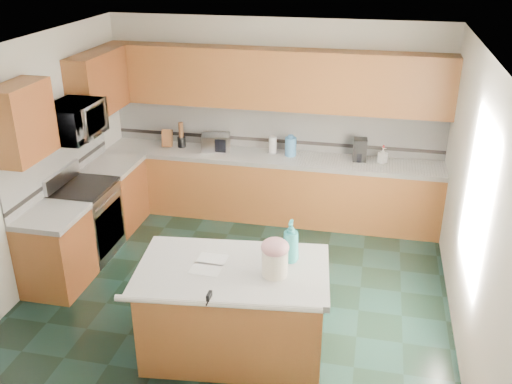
% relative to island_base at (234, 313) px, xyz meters
% --- Properties ---
extents(floor, '(4.60, 4.60, 0.00)m').
position_rel_island_base_xyz_m(floor, '(-0.20, 0.89, -0.43)').
color(floor, black).
rests_on(floor, ground).
extents(ceiling, '(4.60, 4.60, 0.00)m').
position_rel_island_base_xyz_m(ceiling, '(-0.20, 0.89, 2.27)').
color(ceiling, white).
rests_on(ceiling, ground).
extents(wall_back, '(4.60, 0.04, 2.70)m').
position_rel_island_base_xyz_m(wall_back, '(-0.20, 3.21, 0.92)').
color(wall_back, white).
rests_on(wall_back, ground).
extents(wall_front, '(4.60, 0.04, 2.70)m').
position_rel_island_base_xyz_m(wall_front, '(-0.20, -1.43, 0.92)').
color(wall_front, white).
rests_on(wall_front, ground).
extents(wall_left, '(0.04, 4.60, 2.70)m').
position_rel_island_base_xyz_m(wall_left, '(-2.52, 0.89, 0.92)').
color(wall_left, white).
rests_on(wall_left, ground).
extents(wall_right, '(0.04, 4.60, 2.70)m').
position_rel_island_base_xyz_m(wall_right, '(2.12, 0.89, 0.92)').
color(wall_right, white).
rests_on(wall_right, ground).
extents(back_base_cab, '(4.60, 0.60, 0.86)m').
position_rel_island_base_xyz_m(back_base_cab, '(-0.20, 2.89, 0.00)').
color(back_base_cab, '#50230F').
rests_on(back_base_cab, ground).
extents(back_countertop, '(4.60, 0.64, 0.06)m').
position_rel_island_base_xyz_m(back_countertop, '(-0.20, 2.89, 0.46)').
color(back_countertop, white).
rests_on(back_countertop, back_base_cab).
extents(back_upper_cab, '(4.60, 0.33, 0.78)m').
position_rel_island_base_xyz_m(back_upper_cab, '(-0.20, 3.02, 1.51)').
color(back_upper_cab, '#50230F').
rests_on(back_upper_cab, wall_back).
extents(back_backsplash, '(4.60, 0.02, 0.63)m').
position_rel_island_base_xyz_m(back_backsplash, '(-0.20, 3.18, 0.81)').
color(back_backsplash, silver).
rests_on(back_backsplash, back_countertop).
extents(back_accent_band, '(4.60, 0.01, 0.05)m').
position_rel_island_base_xyz_m(back_accent_band, '(-0.20, 3.17, 0.61)').
color(back_accent_band, black).
rests_on(back_accent_band, back_countertop).
extents(left_base_cab_rear, '(0.60, 0.82, 0.86)m').
position_rel_island_base_xyz_m(left_base_cab_rear, '(-2.20, 2.18, 0.00)').
color(left_base_cab_rear, '#50230F').
rests_on(left_base_cab_rear, ground).
extents(left_counter_rear, '(0.64, 0.82, 0.06)m').
position_rel_island_base_xyz_m(left_counter_rear, '(-2.20, 2.18, 0.46)').
color(left_counter_rear, white).
rests_on(left_counter_rear, left_base_cab_rear).
extents(left_base_cab_front, '(0.60, 0.72, 0.86)m').
position_rel_island_base_xyz_m(left_base_cab_front, '(-2.20, 0.65, 0.00)').
color(left_base_cab_front, '#50230F').
rests_on(left_base_cab_front, ground).
extents(left_counter_front, '(0.64, 0.72, 0.06)m').
position_rel_island_base_xyz_m(left_counter_front, '(-2.20, 0.65, 0.46)').
color(left_counter_front, white).
rests_on(left_counter_front, left_base_cab_front).
extents(left_backsplash, '(0.02, 2.30, 0.63)m').
position_rel_island_base_xyz_m(left_backsplash, '(-2.49, 1.44, 0.81)').
color(left_backsplash, silver).
rests_on(left_backsplash, wall_left).
extents(left_accent_band, '(0.01, 2.30, 0.05)m').
position_rel_island_base_xyz_m(left_accent_band, '(-2.48, 1.44, 0.61)').
color(left_accent_band, black).
rests_on(left_accent_band, wall_left).
extents(left_upper_cab_rear, '(0.33, 1.09, 0.78)m').
position_rel_island_base_xyz_m(left_upper_cab_rear, '(-2.34, 2.31, 1.51)').
color(left_upper_cab_rear, '#50230F').
rests_on(left_upper_cab_rear, wall_left).
extents(left_upper_cab_front, '(0.33, 0.72, 0.78)m').
position_rel_island_base_xyz_m(left_upper_cab_front, '(-2.34, 0.65, 1.51)').
color(left_upper_cab_front, '#50230F').
rests_on(left_upper_cab_front, wall_left).
extents(range_body, '(0.60, 0.76, 0.88)m').
position_rel_island_base_xyz_m(range_body, '(-2.20, 1.39, 0.01)').
color(range_body, '#B7B7BC').
rests_on(range_body, ground).
extents(range_oven_door, '(0.02, 0.68, 0.55)m').
position_rel_island_base_xyz_m(range_oven_door, '(-1.91, 1.39, -0.03)').
color(range_oven_door, black).
rests_on(range_oven_door, range_body).
extents(range_cooktop, '(0.62, 0.78, 0.04)m').
position_rel_island_base_xyz_m(range_cooktop, '(-2.20, 1.39, 0.47)').
color(range_cooktop, black).
rests_on(range_cooktop, range_body).
extents(range_handle, '(0.02, 0.66, 0.02)m').
position_rel_island_base_xyz_m(range_handle, '(-1.88, 1.39, 0.35)').
color(range_handle, '#B7B7BC').
rests_on(range_handle, range_body).
extents(range_backguard, '(0.06, 0.76, 0.18)m').
position_rel_island_base_xyz_m(range_backguard, '(-2.46, 1.39, 0.59)').
color(range_backguard, '#B7B7BC').
rests_on(range_backguard, range_body).
extents(microwave, '(0.50, 0.73, 0.41)m').
position_rel_island_base_xyz_m(microwave, '(-2.20, 1.39, 1.30)').
color(microwave, '#B7B7BC').
rests_on(microwave, wall_left).
extents(island_base, '(1.72, 1.11, 0.86)m').
position_rel_island_base_xyz_m(island_base, '(0.00, 0.00, 0.00)').
color(island_base, '#50230F').
rests_on(island_base, ground).
extents(island_top, '(1.83, 1.22, 0.06)m').
position_rel_island_base_xyz_m(island_top, '(0.00, 0.00, 0.46)').
color(island_top, white).
rests_on(island_top, island_base).
extents(island_bullnose, '(1.72, 0.26, 0.06)m').
position_rel_island_base_xyz_m(island_bullnose, '(-0.00, -0.51, 0.46)').
color(island_bullnose, white).
rests_on(island_bullnose, island_base).
extents(treat_jar, '(0.30, 0.30, 0.24)m').
position_rel_island_base_xyz_m(treat_jar, '(0.39, -0.03, 0.61)').
color(treat_jar, white).
rests_on(treat_jar, island_top).
extents(treat_jar_lid, '(0.25, 0.25, 0.15)m').
position_rel_island_base_xyz_m(treat_jar_lid, '(0.39, -0.03, 0.77)').
color(treat_jar_lid, '#D39099').
rests_on(treat_jar_lid, treat_jar).
extents(treat_jar_knob, '(0.08, 0.03, 0.03)m').
position_rel_island_base_xyz_m(treat_jar_knob, '(0.39, -0.03, 0.82)').
color(treat_jar_knob, tan).
rests_on(treat_jar_knob, treat_jar_lid).
extents(treat_jar_knob_end_l, '(0.04, 0.04, 0.04)m').
position_rel_island_base_xyz_m(treat_jar_knob_end_l, '(0.35, -0.03, 0.82)').
color(treat_jar_knob_end_l, tan).
rests_on(treat_jar_knob_end_l, treat_jar_lid).
extents(treat_jar_knob_end_r, '(0.04, 0.04, 0.04)m').
position_rel_island_base_xyz_m(treat_jar_knob_end_r, '(0.43, -0.03, 0.82)').
color(treat_jar_knob_end_r, tan).
rests_on(treat_jar_knob_end_r, treat_jar_lid).
extents(soap_bottle_island, '(0.17, 0.17, 0.41)m').
position_rel_island_base_xyz_m(soap_bottle_island, '(0.49, 0.24, 0.70)').
color(soap_bottle_island, teal).
rests_on(soap_bottle_island, island_top).
extents(paper_sheet_a, '(0.28, 0.22, 0.00)m').
position_rel_island_base_xyz_m(paper_sheet_a, '(-0.23, -0.07, 0.49)').
color(paper_sheet_a, white).
rests_on(paper_sheet_a, island_top).
extents(paper_sheet_b, '(0.27, 0.21, 0.00)m').
position_rel_island_base_xyz_m(paper_sheet_b, '(-0.22, 0.11, 0.49)').
color(paper_sheet_b, white).
rests_on(paper_sheet_b, island_top).
extents(clamp_body, '(0.03, 0.09, 0.08)m').
position_rel_island_base_xyz_m(clamp_body, '(-0.07, -0.49, 0.50)').
color(clamp_body, black).
rests_on(clamp_body, island_top).
extents(clamp_handle, '(0.01, 0.06, 0.01)m').
position_rel_island_base_xyz_m(clamp_handle, '(-0.07, -0.55, 0.48)').
color(clamp_handle, black).
rests_on(clamp_handle, island_top).
extents(knife_block, '(0.16, 0.20, 0.27)m').
position_rel_island_base_xyz_m(knife_block, '(-1.70, 2.94, 0.61)').
color(knife_block, '#472814').
rests_on(knife_block, back_countertop).
extents(utensil_crock, '(0.12, 0.12, 0.14)m').
position_rel_island_base_xyz_m(utensil_crock, '(-1.50, 2.97, 0.56)').
color(utensil_crock, black).
rests_on(utensil_crock, back_countertop).
extents(utensil_bundle, '(0.07, 0.07, 0.21)m').
position_rel_island_base_xyz_m(utensil_bundle, '(-1.50, 2.97, 0.74)').
color(utensil_bundle, '#472814').
rests_on(utensil_bundle, utensil_crock).
extents(toaster_oven, '(0.44, 0.35, 0.22)m').
position_rel_island_base_xyz_m(toaster_oven, '(-0.99, 2.94, 0.60)').
color(toaster_oven, '#B7B7BC').
rests_on(toaster_oven, back_countertop).
extents(toaster_oven_door, '(0.35, 0.01, 0.18)m').
position_rel_island_base_xyz_m(toaster_oven_door, '(-0.99, 2.81, 0.60)').
color(toaster_oven_door, black).
rests_on(toaster_oven_door, toaster_oven).
extents(paper_towel, '(0.10, 0.10, 0.24)m').
position_rel_island_base_xyz_m(paper_towel, '(-0.19, 2.99, 0.61)').
color(paper_towel, white).
rests_on(paper_towel, back_countertop).
extents(paper_towel_base, '(0.16, 0.16, 0.01)m').
position_rel_island_base_xyz_m(paper_towel_base, '(-0.19, 2.99, 0.50)').
color(paper_towel_base, '#B7B7BC').
rests_on(paper_towel_base, back_countertop).
extents(water_jug, '(0.15, 0.15, 0.25)m').
position_rel_island_base_xyz_m(water_jug, '(0.06, 2.95, 0.62)').
color(water_jug, '#4684BC').
rests_on(water_jug, back_countertop).
extents(water_jug_neck, '(0.07, 0.07, 0.04)m').
position_rel_island_base_xyz_m(water_jug_neck, '(0.06, 2.95, 0.76)').
color(water_jug_neck, '#4684BC').
rests_on(water_jug_neck, water_jug).
extents(coffee_maker, '(0.19, 0.20, 0.30)m').
position_rel_island_base_xyz_m(coffee_maker, '(0.98, 2.97, 0.64)').
color(coffee_maker, black).
rests_on(coffee_maker, back_countertop).
extents(coffee_carafe, '(0.12, 0.12, 0.12)m').
position_rel_island_base_xyz_m(coffee_carafe, '(0.98, 2.92, 0.55)').
color(coffee_carafe, black).
rests_on(coffee_carafe, back_countertop).
extents(soap_bottle_back, '(0.14, 0.13, 0.21)m').
position_rel_island_base_xyz_m(soap_bottle_back, '(1.28, 2.94, 0.60)').
color(soap_bottle_back, white).
rests_on(soap_bottle_back, back_countertop).
extents(soap_back_cap, '(0.02, 0.02, 0.03)m').
position_rel_island_base_xyz_m(soap_back_cap, '(1.28, 2.94, 0.72)').
color(soap_back_cap, red).
rests_on(soap_back_cap, soap_bottle_back).
extents(window_light_proxy, '(0.02, 1.40, 1.10)m').
position_rel_island_base_xyz_m(window_light_proxy, '(2.09, 0.69, 1.07)').
color(window_light_proxy, white).
rests_on(window_light_proxy, wall_right).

